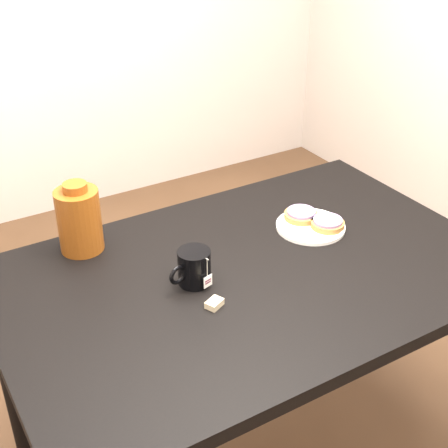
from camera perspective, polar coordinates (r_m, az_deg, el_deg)
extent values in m
cube|color=black|center=(1.76, 2.43, -4.73)|extent=(1.40, 0.90, 0.04)
cylinder|color=black|center=(2.12, -19.08, -12.74)|extent=(0.06, 0.06, 0.71)
cylinder|color=black|center=(2.56, 9.53, -3.01)|extent=(0.06, 0.06, 0.71)
cylinder|color=white|center=(1.96, 7.91, -0.22)|extent=(0.21, 0.21, 0.01)
torus|color=white|center=(1.96, 7.93, -0.08)|extent=(0.21, 0.21, 0.01)
cylinder|color=brown|center=(1.99, 7.06, 0.77)|extent=(0.12, 0.12, 0.02)
cylinder|color=gray|center=(1.98, 7.08, 1.11)|extent=(0.10, 0.10, 0.01)
cylinder|color=brown|center=(1.95, 9.44, -0.02)|extent=(0.15, 0.15, 0.02)
cylinder|color=gray|center=(1.94, 9.47, 0.32)|extent=(0.13, 0.13, 0.01)
cylinder|color=black|center=(1.68, -2.73, -3.95)|extent=(0.11, 0.11, 0.10)
cylinder|color=black|center=(1.65, -2.77, -2.75)|extent=(0.08, 0.08, 0.00)
torus|color=black|center=(1.64, -4.27, -4.67)|extent=(0.06, 0.03, 0.05)
cylinder|color=beige|center=(1.63, -1.55, -3.97)|extent=(0.00, 0.00, 0.05)
cube|color=white|center=(1.66, -1.53, -5.24)|extent=(0.03, 0.01, 0.03)
cube|color=#C6B793|center=(1.61, -0.88, -7.28)|extent=(0.05, 0.05, 0.02)
cylinder|color=#57260B|center=(1.84, -13.09, 0.31)|extent=(0.15, 0.15, 0.19)
cylinder|color=#57260B|center=(1.79, -13.48, 3.27)|extent=(0.07, 0.07, 0.02)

